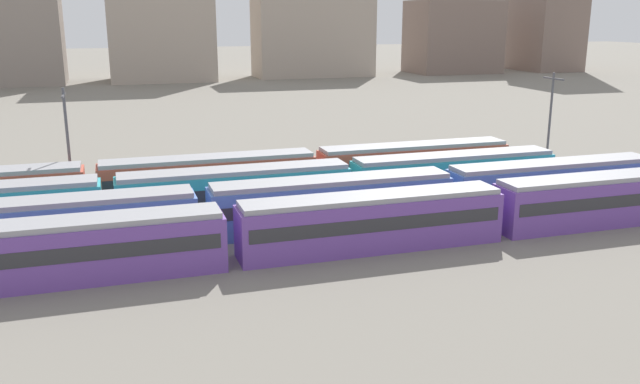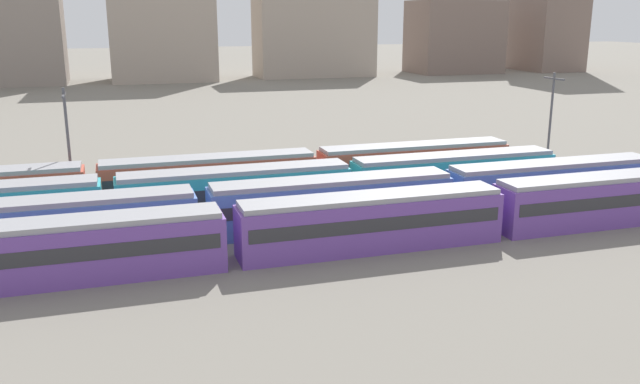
# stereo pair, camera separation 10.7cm
# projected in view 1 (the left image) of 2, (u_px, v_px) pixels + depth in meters

# --- Properties ---
(ground_plane) EXTENTS (600.00, 600.00, 0.00)m
(ground_plane) POSITION_uv_depth(u_px,v_px,m) (46.00, 243.00, 45.87)
(ground_plane) COLOR slate
(train_track_0) EXTENTS (55.80, 3.06, 3.75)m
(train_track_0) POSITION_uv_depth(u_px,v_px,m) (372.00, 221.00, 44.25)
(train_track_0) COLOR #6B429E
(train_track_0) RESTS_ON ground_plane
(train_track_2) EXTENTS (55.80, 3.06, 3.75)m
(train_track_2) POSITION_uv_depth(u_px,v_px,m) (236.00, 191.00, 51.75)
(train_track_2) COLOR teal
(train_track_2) RESTS_ON ground_plane
(train_track_3) EXTENTS (55.80, 3.06, 3.75)m
(train_track_3) POSITION_uv_depth(u_px,v_px,m) (209.00, 178.00, 56.18)
(train_track_3) COLOR #BC4C38
(train_track_3) RESTS_ON ground_plane
(catenary_pole_1) EXTENTS (0.24, 3.20, 9.59)m
(catenary_pole_1) POSITION_uv_depth(u_px,v_px,m) (550.00, 115.00, 68.11)
(catenary_pole_1) COLOR #4C4C51
(catenary_pole_1) RESTS_ON ground_plane
(catenary_pole_3) EXTENTS (0.24, 3.20, 9.51)m
(catenary_pole_3) POSITION_uv_depth(u_px,v_px,m) (68.00, 139.00, 54.66)
(catenary_pole_3) COLOR #4C4C51
(catenary_pole_3) RESTS_ON ground_plane
(distant_building_1) EXTENTS (25.14, 16.31, 33.58)m
(distant_building_1) POSITION_uv_depth(u_px,v_px,m) (0.00, 8.00, 147.13)
(distant_building_1) COLOR gray
(distant_building_1) RESTS_ON ground_plane
(distant_building_2) EXTENTS (24.11, 18.14, 31.02)m
(distant_building_2) POSITION_uv_depth(u_px,v_px,m) (159.00, 14.00, 157.40)
(distant_building_2) COLOR #A89989
(distant_building_2) RESTS_ON ground_plane
(distant_building_3) EXTENTS (29.61, 13.18, 27.28)m
(distant_building_3) POSITION_uv_depth(u_px,v_px,m) (313.00, 22.00, 168.85)
(distant_building_3) COLOR #A89989
(distant_building_3) RESTS_ON ground_plane
(distant_building_4) EXTENTS (23.02, 16.18, 19.13)m
(distant_building_4) POSITION_uv_depth(u_px,v_px,m) (453.00, 37.00, 181.43)
(distant_building_4) COLOR #7A665B
(distant_building_4) RESTS_ON ground_plane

